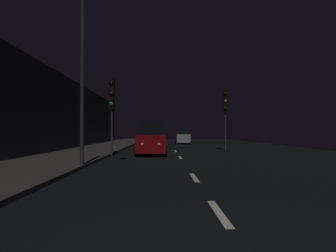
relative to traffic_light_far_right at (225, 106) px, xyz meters
name	(u,v)px	position (x,y,z in m)	size (l,w,h in m)	color
ground	(175,151)	(-4.26, -1.05, -3.71)	(25.52, 84.00, 0.02)	black
sidewalk_left	(94,150)	(-10.81, -1.05, -3.62)	(4.40, 84.00, 0.15)	#33302D
building_facade_left	(48,111)	(-13.41, -4.55, -0.70)	(0.80, 63.00, 6.01)	black
lane_centerline	(185,164)	(-4.26, -12.48, -3.69)	(0.16, 23.22, 0.01)	beige
traffic_light_far_right	(225,106)	(0.00, 0.00, 0.00)	(0.34, 0.47, 5.07)	#38383A
traffic_light_far_left	(112,100)	(-8.52, -7.30, -0.15)	(0.34, 0.47, 4.88)	#38383A
streetlamp_overhead	(92,41)	(-8.30, -14.51, 1.67)	(1.70, 0.44, 8.27)	#2D2D30
car_approaching_headlights	(152,140)	(-6.04, -6.18, -2.69)	(2.02, 4.37, 2.20)	maroon
car_distant_taillights	(183,137)	(-2.72, 14.90, -2.78)	(1.84, 3.99, 2.01)	#A5A8AD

